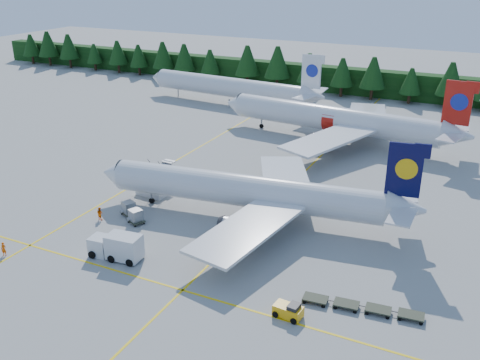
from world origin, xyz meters
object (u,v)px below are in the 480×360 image
at_px(service_truck, 116,246).
at_px(airliner_red, 328,118).
at_px(airstairs, 154,188).
at_px(airliner_navy, 239,190).
at_px(baggage_tug, 289,310).

bearing_deg(service_truck, airliner_red, 75.28).
distance_m(airliner_red, airstairs, 36.39).
height_order(airliner_navy, airliner_red, airliner_red).
distance_m(service_truck, baggage_tug, 20.39).
height_order(airliner_red, service_truck, airliner_red).
bearing_deg(airliner_red, baggage_tug, -70.72).
distance_m(airliner_navy, service_truck, 16.67).
xyz_separation_m(airliner_red, service_truck, (-7.85, -49.25, -2.44)).
xyz_separation_m(service_truck, baggage_tug, (20.32, -1.52, -0.72)).
relative_size(airliner_red, service_truck, 7.29).
distance_m(airliner_navy, airliner_red, 34.47).
distance_m(airstairs, baggage_tug, 31.54).
bearing_deg(airliner_navy, service_truck, -124.31).
relative_size(airliner_red, airstairs, 7.59).
bearing_deg(baggage_tug, airliner_red, 109.66).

